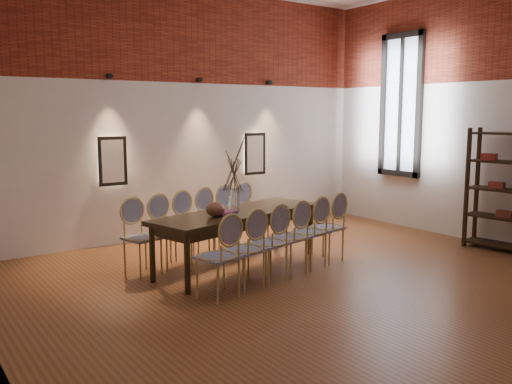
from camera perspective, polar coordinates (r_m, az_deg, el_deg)
floor at (r=6.42m, az=7.94°, el=-10.14°), size 7.00×7.00×0.02m
wall_back at (r=9.02m, az=-7.46°, el=8.15°), size 7.00×0.10×4.00m
wall_right at (r=8.91m, az=25.37°, el=7.43°), size 0.10×7.00×4.00m
brick_band_back at (r=9.04m, az=-7.41°, el=16.10°), size 7.00×0.02×1.50m
niche_left at (r=8.43m, az=-14.93°, el=3.17°), size 0.36×0.06×0.66m
niche_right at (r=9.63m, az=-0.22°, el=4.05°), size 0.36×0.06×0.66m
spot_fixture_left at (r=8.39m, az=-15.18°, el=11.69°), size 0.08×0.10×0.08m
spot_fixture_mid at (r=9.01m, az=-5.99°, el=11.67°), size 0.08×0.10×0.08m
spot_fixture_right at (r=9.77m, az=1.36°, el=11.44°), size 0.08×0.10×0.08m
window_glass at (r=9.99m, az=15.06°, el=8.80°), size 0.02×0.78×2.38m
window_frame at (r=9.97m, az=14.99°, el=8.80°), size 0.08×0.90×2.50m
window_mullion at (r=9.97m, az=14.99°, el=8.80°), size 0.06×0.06×2.40m
dining_table at (r=7.11m, az=-1.85°, el=-5.01°), size 2.59×1.33×0.75m
chair_near_a at (r=5.92m, az=-4.05°, el=-6.81°), size 0.53×0.53×0.94m
chair_near_b at (r=6.20m, az=-1.29°, el=-6.09°), size 0.53×0.53×0.94m
chair_near_c at (r=6.50m, az=1.21°, el=-5.42°), size 0.53×0.53×0.94m
chair_near_d at (r=6.81m, az=3.48°, el=-4.80°), size 0.53×0.53×0.94m
chair_near_e at (r=7.13m, az=5.55°, el=-4.23°), size 0.53×0.53×0.94m
chair_near_f at (r=7.46m, az=7.44°, el=-3.71°), size 0.53×0.53×0.94m
chair_far_a at (r=6.93m, az=-11.87°, el=-4.73°), size 0.53×0.53×0.94m
chair_far_b at (r=7.18m, az=-9.21°, el=-4.22°), size 0.53×0.53×0.94m
chair_far_c at (r=7.43m, az=-6.73°, el=-3.73°), size 0.53×0.53×0.94m
chair_far_d at (r=7.71m, az=-4.43°, el=-3.27°), size 0.53×0.53×0.94m
chair_far_e at (r=7.99m, az=-2.29°, el=-2.84°), size 0.53×0.53×0.94m
chair_far_f at (r=8.28m, az=-0.30°, el=-2.44°), size 0.53×0.53×0.94m
vase at (r=6.96m, az=-2.32°, el=-0.90°), size 0.14×0.14×0.30m
dried_branches at (r=6.90m, az=-2.35°, el=2.79°), size 0.50×0.50×0.70m
bowl at (r=6.67m, az=-4.30°, el=-1.84°), size 0.24×0.24×0.18m
book at (r=6.85m, az=-3.29°, el=-2.19°), size 0.29×0.23×0.03m
shelving_rack at (r=8.70m, az=24.55°, el=0.20°), size 0.50×1.04×1.80m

